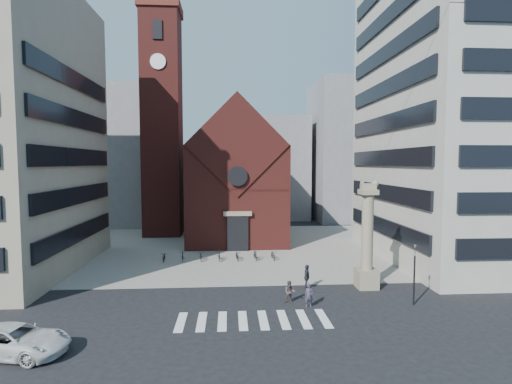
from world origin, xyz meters
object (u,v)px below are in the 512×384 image
(pedestrian_1, at_px, (290,292))
(scooter_0, at_px, (164,257))
(white_car, at_px, (15,341))
(pedestrian_0, at_px, (309,295))
(lion_column, at_px, (367,245))
(pedestrian_2, at_px, (307,277))
(traffic_light, at_px, (414,273))

(pedestrian_1, height_order, scooter_0, pedestrian_1)
(white_car, height_order, pedestrian_0, pedestrian_0)
(white_car, height_order, scooter_0, white_car)
(lion_column, xyz_separation_m, pedestrian_0, (-5.46, -3.96, -2.63))
(pedestrian_0, height_order, pedestrian_1, pedestrian_0)
(pedestrian_1, height_order, pedestrian_2, pedestrian_2)
(white_car, xyz_separation_m, pedestrian_0, (16.62, 5.81, 0.06))
(lion_column, relative_size, white_car, 1.56)
(pedestrian_0, bearing_deg, pedestrian_2, 78.27)
(lion_column, xyz_separation_m, traffic_light, (1.99, -4.00, -1.17))
(pedestrian_0, bearing_deg, lion_column, 33.21)
(white_car, height_order, pedestrian_1, pedestrian_1)
(pedestrian_2, height_order, scooter_0, pedestrian_2)
(white_car, xyz_separation_m, scooter_0, (4.54, 19.40, -0.25))
(pedestrian_1, bearing_deg, white_car, -147.85)
(white_car, relative_size, pedestrian_2, 2.84)
(traffic_light, bearing_deg, scooter_0, 145.09)
(white_car, relative_size, scooter_0, 3.10)
(lion_column, xyz_separation_m, pedestrian_1, (-6.66, -3.04, -2.66))
(lion_column, distance_m, traffic_light, 4.62)
(traffic_light, xyz_separation_m, white_car, (-24.07, -5.77, -1.51))
(traffic_light, relative_size, pedestrian_1, 2.68)
(white_car, xyz_separation_m, pedestrian_1, (15.42, 6.73, 0.03))
(scooter_0, bearing_deg, lion_column, -34.21)
(lion_column, bearing_deg, traffic_light, -63.54)
(white_car, bearing_deg, traffic_light, -65.33)
(pedestrian_0, bearing_deg, scooter_0, 128.87)
(lion_column, bearing_deg, pedestrian_1, -155.47)
(lion_column, relative_size, pedestrian_1, 5.42)
(traffic_light, height_order, pedestrian_2, traffic_light)
(pedestrian_0, bearing_deg, pedestrian_1, 139.79)
(lion_column, height_order, white_car, lion_column)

